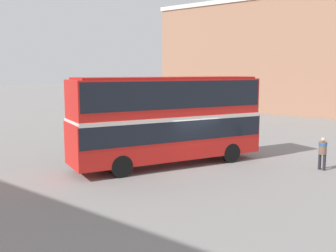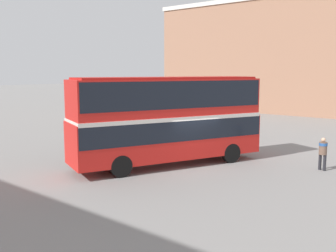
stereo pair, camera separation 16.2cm
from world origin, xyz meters
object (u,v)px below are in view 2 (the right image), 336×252
object	(u,v)px
pedestrian_foreground	(323,150)
parked_car_kerb_far	(213,124)
parked_car_kerb_near	(102,121)
double_decker_bus	(168,115)

from	to	relation	value
pedestrian_foreground	parked_car_kerb_far	world-z (taller)	pedestrian_foreground
parked_car_kerb_far	parked_car_kerb_near	bearing A→B (deg)	108.50
double_decker_bus	parked_car_kerb_near	size ratio (longest dim) A/B	2.40
double_decker_bus	pedestrian_foreground	world-z (taller)	double_decker_bus
double_decker_bus	parked_car_kerb_far	size ratio (longest dim) A/B	2.27
pedestrian_foreground	parked_car_kerb_near	bearing A→B (deg)	-83.94
double_decker_bus	pedestrian_foreground	xyz separation A→B (m)	(4.03, -6.57, -1.62)
parked_car_kerb_near	parked_car_kerb_far	distance (m)	9.16
pedestrian_foreground	parked_car_kerb_near	world-z (taller)	pedestrian_foreground
parked_car_kerb_near	parked_car_kerb_far	xyz separation A→B (m)	(4.60, -7.92, -0.05)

